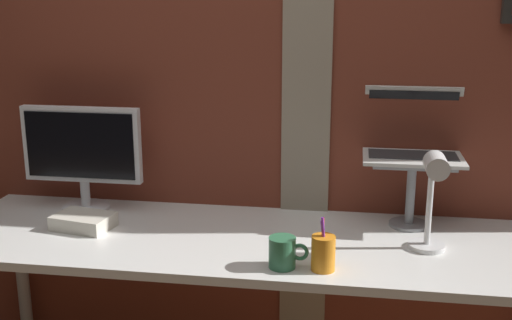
# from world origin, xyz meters

# --- Properties ---
(brick_wall_back) EXTENTS (3.48, 0.16, 2.31)m
(brick_wall_back) POSITION_xyz_m (0.00, 0.47, 1.15)
(brick_wall_back) COLOR brown
(brick_wall_back) RESTS_ON ground_plane
(desk) EXTENTS (2.16, 0.64, 0.77)m
(desk) POSITION_xyz_m (0.06, 0.09, 0.69)
(desk) COLOR white
(desk) RESTS_ON ground_plane
(monitor) EXTENTS (0.46, 0.18, 0.40)m
(monitor) POSITION_xyz_m (-0.62, 0.29, 1.00)
(monitor) COLOR white
(monitor) RESTS_ON desk
(laptop_stand) EXTENTS (0.28, 0.22, 0.25)m
(laptop_stand) POSITION_xyz_m (0.60, 0.29, 0.93)
(laptop_stand) COLOR gray
(laptop_stand) RESTS_ON desk
(laptop) EXTENTS (0.35, 0.30, 0.24)m
(laptop) POSITION_xyz_m (0.60, 0.37, 1.08)
(laptop) COLOR silver
(laptop) RESTS_ON laptop_stand
(desk_lamp) EXTENTS (0.12, 0.20, 0.34)m
(desk_lamp) POSITION_xyz_m (0.64, 0.04, 0.98)
(desk_lamp) COLOR white
(desk_lamp) RESTS_ON desk
(pen_cup) EXTENTS (0.07, 0.07, 0.17)m
(pen_cup) POSITION_xyz_m (0.32, -0.13, 0.82)
(pen_cup) COLOR orange
(pen_cup) RESTS_ON desk
(coffee_mug) EXTENTS (0.12, 0.08, 0.10)m
(coffee_mug) POSITION_xyz_m (0.19, -0.13, 0.82)
(coffee_mug) COLOR #33724C
(coffee_mug) RESTS_ON desk
(paper_clutter_stack) EXTENTS (0.22, 0.18, 0.05)m
(paper_clutter_stack) POSITION_xyz_m (-0.55, 0.09, 0.79)
(paper_clutter_stack) COLOR silver
(paper_clutter_stack) RESTS_ON desk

